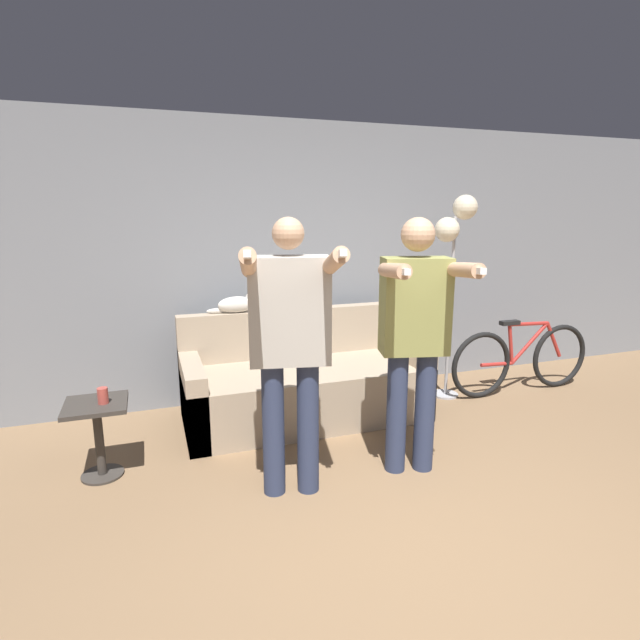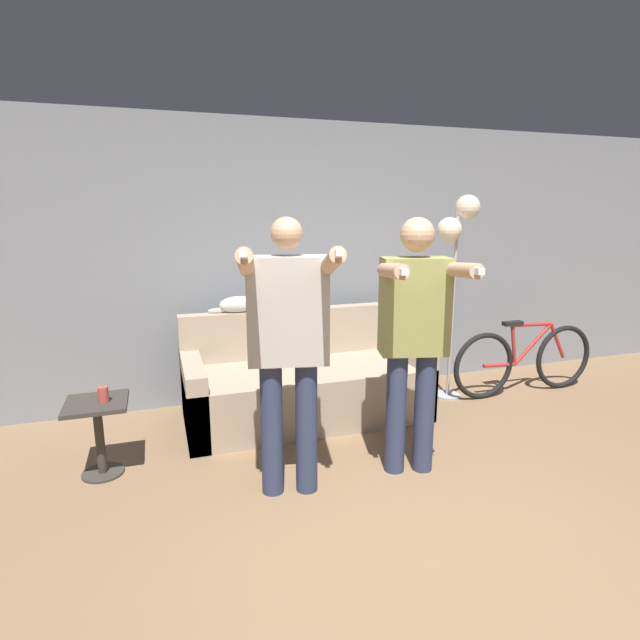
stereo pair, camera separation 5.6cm
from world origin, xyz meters
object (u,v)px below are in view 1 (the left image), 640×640
Objects in this scene: person_right at (415,330)px; side_table at (98,425)px; person_left at (290,338)px; cup at (103,396)px; cat at (239,304)px; couch at (304,384)px; floor_lamp at (455,233)px; bicycle at (522,359)px.

person_right is 2.23m from side_table.
cup is (-1.13, 0.60, -0.44)m from person_left.
person_left is at bearing -88.26° from cat.
cat is 0.86× the size of side_table.
person_right is (0.42, -1.15, 0.73)m from couch.
cat is at bearing 39.74° from cup.
person_right reaches higher than couch.
cup is at bearing -26.28° from side_table.
couch is at bearing -35.27° from cat.
side_table is 4.95× the size of cup.
cat reaches higher than couch.
person_left reaches higher than cat.
floor_lamp reaches higher than person_left.
cup is at bearing -140.26° from cat.
cat is 2.83m from bicycle.
couch reaches higher than bicycle.
person_right reaches higher than cat.
side_table is (-1.13, -0.87, -0.61)m from cat.
bicycle is at bearing -11.74° from floor_lamp.
floor_lamp is 3.62× the size of side_table.
bicycle reaches higher than cup.
person_left is (-0.44, -1.15, 0.74)m from couch.
bicycle is at bearing 32.45° from person_left.
cat is at bearing 170.44° from floor_lamp.
couch is 1.28× the size of bicycle.
floor_lamp is (1.06, 1.17, 0.57)m from person_right.
person_right is at bearing -70.19° from couch.
person_right is at bearing 11.65° from person_left.
person_right is 3.28× the size of side_table.
person_right reaches higher than bicycle.
floor_lamp reaches higher than cat.
floor_lamp is 17.93× the size of cup.
person_left is 2.94m from bicycle.
floor_lamp is (1.92, 1.17, 0.55)m from person_left.
couch is at bearing 17.96° from side_table.
person_left is 1.35m from cup.
floor_lamp is 3.26m from cup.
bicycle is at bearing -10.17° from cat.
cat is 2.08m from floor_lamp.
side_table is at bearing -142.39° from cat.
couch is 1.44m from person_left.
couch is 4.52× the size of cat.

